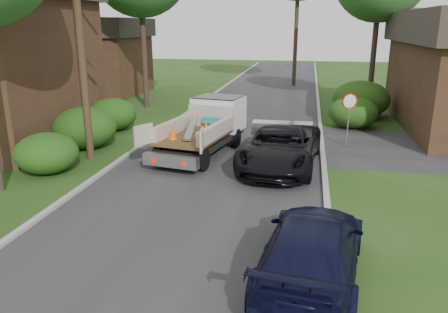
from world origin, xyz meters
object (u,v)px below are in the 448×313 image
house_left_far (96,55)px  flatbed_truck (210,123)px  utility_pole (79,31)px  black_pickup (281,146)px  stop_sign (349,108)px  navy_suv (312,248)px

house_left_far → flatbed_truck: 19.49m
utility_pole → black_pickup: 9.01m
stop_sign → utility_pole: utility_pole is taller
utility_pole → navy_suv: (9.08, -7.48, -4.44)m
utility_pole → black_pickup: (7.88, 0.45, -4.34)m
stop_sign → house_left_far: bearing=145.2°
utility_pole → house_left_far: utility_pole is taller
house_left_far → black_pickup: house_left_far is taller
utility_pole → navy_suv: utility_pole is taller
stop_sign → flatbed_truck: 6.35m
flatbed_truck → navy_suv: size_ratio=1.24×
stop_sign → navy_suv: stop_sign is taller
navy_suv → flatbed_truck: bearing=-58.1°
flatbed_truck → black_pickup: size_ratio=1.05×
utility_pole → navy_suv: bearing=-39.5°
flatbed_truck → black_pickup: bearing=-18.8°
house_left_far → flatbed_truck: (12.62, -14.74, -1.83)m
stop_sign → house_left_far: 22.81m
stop_sign → flatbed_truck: bearing=-164.1°
utility_pole → house_left_far: bearing=115.2°
utility_pole → house_left_far: size_ratio=1.32×
flatbed_truck → navy_suv: (4.48, -9.76, -0.49)m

